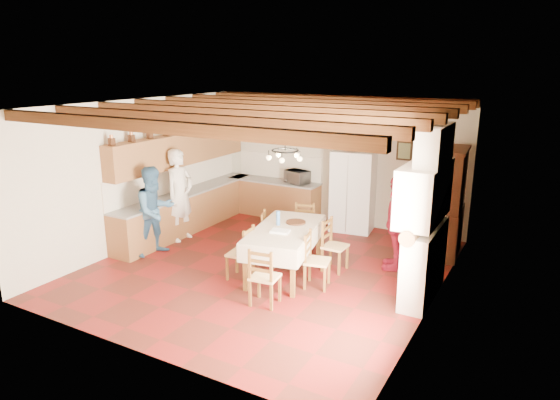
% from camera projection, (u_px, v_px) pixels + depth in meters
% --- Properties ---
extents(floor, '(6.00, 6.50, 0.02)m').
position_uv_depth(floor, '(267.00, 268.00, 9.30)').
color(floor, '#531D15').
rests_on(floor, ground).
extents(ceiling, '(6.00, 6.50, 0.02)m').
position_uv_depth(ceiling, '(266.00, 104.00, 8.50)').
color(ceiling, silver).
rests_on(ceiling, ground).
extents(wall_back, '(6.00, 0.02, 3.00)m').
position_uv_depth(wall_back, '(338.00, 160.00, 11.64)').
color(wall_back, beige).
rests_on(wall_back, ground).
extents(wall_front, '(6.00, 0.02, 3.00)m').
position_uv_depth(wall_front, '(132.00, 246.00, 6.15)').
color(wall_front, beige).
rests_on(wall_front, ground).
extents(wall_left, '(0.02, 6.50, 3.00)m').
position_uv_depth(wall_left, '(142.00, 172.00, 10.32)').
color(wall_left, beige).
rests_on(wall_left, ground).
extents(wall_right, '(0.02, 6.50, 3.00)m').
position_uv_depth(wall_right, '(439.00, 214.00, 7.48)').
color(wall_right, beige).
rests_on(wall_right, ground).
extents(ceiling_beams, '(6.00, 6.30, 0.16)m').
position_uv_depth(ceiling_beams, '(266.00, 110.00, 8.52)').
color(ceiling_beams, '#34190B').
rests_on(ceiling_beams, ground).
extents(lower_cabinets_left, '(0.60, 4.30, 0.86)m').
position_uv_depth(lower_cabinets_left, '(189.00, 211.00, 11.34)').
color(lower_cabinets_left, brown).
rests_on(lower_cabinets_left, ground).
extents(lower_cabinets_back, '(2.30, 0.60, 0.86)m').
position_uv_depth(lower_cabinets_back, '(274.00, 199.00, 12.39)').
color(lower_cabinets_back, brown).
rests_on(lower_cabinets_back, ground).
extents(countertop_left, '(0.62, 4.30, 0.04)m').
position_uv_depth(countertop_left, '(188.00, 192.00, 11.22)').
color(countertop_left, gray).
rests_on(countertop_left, lower_cabinets_left).
extents(countertop_back, '(2.34, 0.62, 0.04)m').
position_uv_depth(countertop_back, '(274.00, 181.00, 12.27)').
color(countertop_back, gray).
rests_on(countertop_back, lower_cabinets_back).
extents(backsplash_left, '(0.03, 4.30, 0.60)m').
position_uv_depth(backsplash_left, '(177.00, 177.00, 11.27)').
color(backsplash_left, white).
rests_on(backsplash_left, ground).
extents(backsplash_back, '(2.30, 0.03, 0.60)m').
position_uv_depth(backsplash_back, '(280.00, 166.00, 12.43)').
color(backsplash_back, white).
rests_on(backsplash_back, ground).
extents(upper_cabinets, '(0.35, 4.20, 0.70)m').
position_uv_depth(upper_cabinets, '(181.00, 149.00, 11.02)').
color(upper_cabinets, brown).
rests_on(upper_cabinets, ground).
extents(fireplace, '(0.56, 1.60, 2.80)m').
position_uv_depth(fireplace, '(423.00, 214.00, 7.81)').
color(fireplace, beige).
rests_on(fireplace, ground).
extents(wall_picture, '(0.34, 0.03, 0.42)m').
position_uv_depth(wall_picture, '(404.00, 151.00, 10.79)').
color(wall_picture, black).
rests_on(wall_picture, ground).
extents(refrigerator, '(1.00, 0.86, 1.83)m').
position_uv_depth(refrigerator, '(353.00, 191.00, 11.21)').
color(refrigerator, white).
rests_on(refrigerator, floor).
extents(hutch, '(0.58, 1.21, 2.13)m').
position_uv_depth(hutch, '(450.00, 203.00, 9.68)').
color(hutch, '#39210E').
rests_on(hutch, floor).
extents(dining_table, '(1.39, 2.15, 0.87)m').
position_uv_depth(dining_table, '(285.00, 232.00, 8.84)').
color(dining_table, silver).
rests_on(dining_table, floor).
extents(chandelier, '(0.47, 0.47, 0.03)m').
position_uv_depth(chandelier, '(285.00, 150.00, 8.46)').
color(chandelier, black).
rests_on(chandelier, ground).
extents(chair_left_near, '(0.44, 0.46, 0.96)m').
position_uv_depth(chair_left_near, '(240.00, 252.00, 8.73)').
color(chair_left_near, brown).
rests_on(chair_left_near, floor).
extents(chair_left_far, '(0.54, 0.55, 0.96)m').
position_uv_depth(chair_left_far, '(255.00, 235.00, 9.59)').
color(chair_left_far, brown).
rests_on(chair_left_far, floor).
extents(chair_right_near, '(0.48, 0.50, 0.96)m').
position_uv_depth(chair_right_near, '(317.00, 260.00, 8.39)').
color(chair_right_near, brown).
rests_on(chair_right_near, floor).
extents(chair_right_far, '(0.41, 0.43, 0.96)m').
position_uv_depth(chair_right_far, '(335.00, 245.00, 9.07)').
color(chair_right_far, brown).
rests_on(chair_right_far, floor).
extents(chair_end_near, '(0.47, 0.45, 0.96)m').
position_uv_depth(chair_end_near, '(265.00, 276.00, 7.77)').
color(chair_end_near, brown).
rests_on(chair_end_near, floor).
extents(chair_end_far, '(0.52, 0.51, 0.96)m').
position_uv_depth(chair_end_far, '(303.00, 228.00, 10.04)').
color(chair_end_far, brown).
rests_on(chair_end_far, floor).
extents(person_man, '(0.48, 0.72, 1.97)m').
position_uv_depth(person_man, '(180.00, 195.00, 10.56)').
color(person_man, white).
rests_on(person_man, floor).
extents(person_woman_blue, '(0.85, 0.99, 1.77)m').
position_uv_depth(person_woman_blue, '(155.00, 211.00, 9.76)').
color(person_woman_blue, teal).
rests_on(person_woman_blue, floor).
extents(person_woman_red, '(0.66, 1.11, 1.77)m').
position_uv_depth(person_woman_red, '(396.00, 222.00, 9.06)').
color(person_woman_red, '#AC1932').
rests_on(person_woman_red, floor).
extents(microwave, '(0.65, 0.53, 0.31)m').
position_uv_depth(microwave, '(297.00, 177.00, 11.93)').
color(microwave, silver).
rests_on(microwave, countertop_back).
extents(fridge_vase, '(0.36, 0.36, 0.30)m').
position_uv_depth(fridge_vase, '(350.00, 143.00, 10.98)').
color(fridge_vase, '#39210E').
rests_on(fridge_vase, refrigerator).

